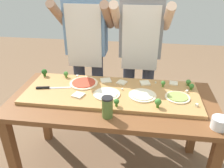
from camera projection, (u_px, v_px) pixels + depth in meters
name	position (u px, v px, depth m)	size (l,w,h in m)	color
ground_plane	(112.00, 167.00, 2.18)	(8.00, 8.00, 0.00)	brown
prep_table	(112.00, 109.00, 1.88)	(1.63, 0.76, 0.76)	brown
cutting_board	(111.00, 93.00, 1.89)	(1.40, 0.53, 0.03)	#B27F47
chefs_knife	(49.00, 88.00, 1.92)	(0.29, 0.08, 0.02)	#B7BABF
pizza_whole_white_garlic	(107.00, 94.00, 1.83)	(0.21, 0.21, 0.02)	beige
pizza_whole_cheese_artichoke	(142.00, 95.00, 1.81)	(0.22, 0.22, 0.02)	beige
pizza_whole_pesto_green	(177.00, 97.00, 1.78)	(0.19, 0.19, 0.02)	beige
pizza_whole_tomato_red	(84.00, 83.00, 1.99)	(0.24, 0.24, 0.02)	beige
pizza_slice_far_left	(78.00, 95.00, 1.81)	(0.08, 0.08, 0.01)	beige
pizza_slice_near_right	(122.00, 82.00, 2.01)	(0.08, 0.08, 0.01)	beige
pizza_slice_near_left	(106.00, 80.00, 2.04)	(0.09, 0.09, 0.01)	beige
pizza_slice_center	(174.00, 83.00, 1.99)	(0.07, 0.07, 0.01)	beige
pizza_slice_far_right	(145.00, 83.00, 2.00)	(0.08, 0.08, 0.01)	beige
broccoli_floret_center_right	(116.00, 102.00, 1.66)	(0.04, 0.04, 0.06)	#3F7220
broccoli_floret_back_left	(188.00, 82.00, 1.95)	(0.04, 0.04, 0.06)	#487A23
broccoli_floret_back_mid	(163.00, 83.00, 1.93)	(0.04, 0.04, 0.05)	#487A23
broccoli_floret_back_right	(158.00, 102.00, 1.65)	(0.05, 0.05, 0.07)	#487A23
broccoli_floret_front_right	(66.00, 74.00, 2.09)	(0.04, 0.04, 0.06)	#487A23
broccoli_floret_front_left	(192.00, 86.00, 1.89)	(0.04, 0.04, 0.05)	#3F7220
broccoli_floret_front_mid	(44.00, 72.00, 2.12)	(0.05, 0.05, 0.07)	#2C5915
cheese_crumble_a	(187.00, 91.00, 1.86)	(0.02, 0.02, 0.02)	silver
cheese_crumble_b	(122.00, 89.00, 1.90)	(0.01, 0.01, 0.01)	white
cheese_crumble_c	(197.00, 105.00, 1.68)	(0.02, 0.02, 0.02)	silver
cheese_crumble_d	(77.00, 76.00, 2.11)	(0.02, 0.02, 0.02)	white
cheese_crumble_e	(156.00, 83.00, 2.00)	(0.01, 0.01, 0.01)	silver
flour_cup	(219.00, 124.00, 1.48)	(0.11, 0.11, 0.08)	white
sauce_jar	(108.00, 107.00, 1.58)	(0.08, 0.08, 0.16)	#517033
cook_left	(87.00, 44.00, 2.32)	(0.54, 0.39, 1.67)	#333847
cook_right	(140.00, 46.00, 2.25)	(0.54, 0.39, 1.67)	#333847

